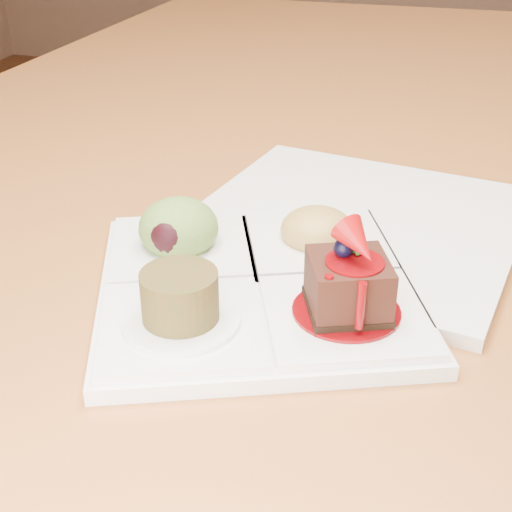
# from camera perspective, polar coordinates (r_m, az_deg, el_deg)

# --- Properties ---
(dining_table) EXTENTS (1.00, 1.80, 0.75)m
(dining_table) POSITION_cam_1_polar(r_m,az_deg,el_deg) (0.99, 2.38, 7.27)
(dining_table) COLOR #A05829
(dining_table) RESTS_ON ground
(sampler_plate) EXTENTS (0.31, 0.31, 0.09)m
(sampler_plate) POSITION_cam_1_polar(r_m,az_deg,el_deg) (0.55, -0.23, -1.29)
(sampler_plate) COLOR white
(sampler_plate) RESTS_ON dining_table
(second_plate) EXTENTS (0.33, 0.33, 0.01)m
(second_plate) POSITION_cam_1_polar(r_m,az_deg,el_deg) (0.66, 7.84, 2.61)
(second_plate) COLOR white
(second_plate) RESTS_ON dining_table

